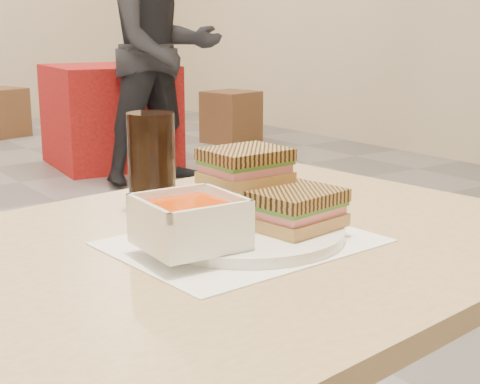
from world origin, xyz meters
TOP-DOWN VIEW (x-y plane):
  - main_table at (-0.12, -1.99)m, footprint 1.28×0.84m
  - tray_liner at (0.01, -2.00)m, footprint 0.35×0.28m
  - plate at (0.03, -1.99)m, footprint 0.27×0.27m
  - soup_bowl at (-0.08, -2.02)m, footprint 0.12×0.12m
  - panini_lower at (0.08, -2.03)m, footprint 0.13×0.11m
  - panini_upper at (0.05, -1.95)m, footprint 0.11×0.09m
  - cola_glass at (-0.01, -1.79)m, footprint 0.07×0.07m
  - bg_table_1 at (1.78, 2.08)m, footprint 0.93×0.93m
  - bg_chair_1l at (1.78, 2.30)m, footprint 0.48×0.48m
  - bg_chair_1r at (3.08, 2.38)m, footprint 0.47×0.47m
  - bg_chair_2r at (1.54, 3.92)m, footprint 0.49×0.49m
  - patron_b at (1.81, 1.32)m, footprint 0.87×0.69m

SIDE VIEW (x-z plane):
  - bg_chair_2r at x=1.54m, z-range 0.00..0.45m
  - bg_chair_1r at x=3.08m, z-range 0.00..0.45m
  - bg_chair_1l at x=1.78m, z-range 0.00..0.47m
  - bg_table_1 at x=1.78m, z-range 0.00..0.73m
  - main_table at x=-0.12m, z-range 0.26..1.01m
  - tray_liner at x=0.01m, z-range 0.75..0.75m
  - plate at x=0.03m, z-range 0.75..0.77m
  - panini_lower at x=0.08m, z-range 0.77..0.82m
  - soup_bowl at x=-0.08m, z-range 0.76..0.83m
  - cola_glass at x=-0.01m, z-range 0.75..0.91m
  - panini_upper at x=0.05m, z-range 0.82..0.87m
  - patron_b at x=1.81m, z-range 0.00..1.74m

